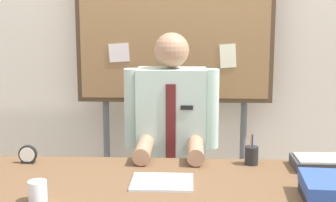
% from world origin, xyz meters
% --- Properties ---
extents(back_wall, '(6.40, 0.08, 2.70)m').
position_xyz_m(back_wall, '(0.00, 1.32, 1.35)').
color(back_wall, beige).
rests_on(back_wall, ground_plane).
extents(desk, '(1.89, 0.76, 0.73)m').
position_xyz_m(desk, '(0.00, 0.00, 0.65)').
color(desk, brown).
rests_on(desk, ground_plane).
extents(person, '(0.55, 0.56, 1.40)m').
position_xyz_m(person, '(0.00, 0.62, 0.65)').
color(person, '#2D2D33').
rests_on(person, ground_plane).
extents(bulletin_board, '(1.33, 0.09, 2.12)m').
position_xyz_m(bulletin_board, '(-0.00, 1.12, 1.49)').
color(bulletin_board, '#4C3823').
rests_on(bulletin_board, ground_plane).
extents(book_stack, '(0.22, 0.30, 0.10)m').
position_xyz_m(book_stack, '(0.68, -0.20, 0.78)').
color(book_stack, '#262626').
rests_on(book_stack, desk).
extents(open_notebook, '(0.28, 0.23, 0.01)m').
position_xyz_m(open_notebook, '(-0.02, -0.02, 0.74)').
color(open_notebook, white).
rests_on(open_notebook, desk).
extents(desk_clock, '(0.10, 0.04, 0.10)m').
position_xyz_m(desk_clock, '(-0.74, 0.26, 0.78)').
color(desk_clock, black).
rests_on(desk_clock, desk).
extents(coffee_mug, '(0.08, 0.08, 0.09)m').
position_xyz_m(coffee_mug, '(-0.52, -0.26, 0.78)').
color(coffee_mug, white).
rests_on(coffee_mug, desk).
extents(pen_holder, '(0.07, 0.07, 0.16)m').
position_xyz_m(pen_holder, '(0.43, 0.29, 0.78)').
color(pen_holder, '#262626').
rests_on(pen_holder, desk).
extents(paper_tray, '(0.26, 0.20, 0.06)m').
position_xyz_m(paper_tray, '(0.76, 0.24, 0.76)').
color(paper_tray, '#333338').
rests_on(paper_tray, desk).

